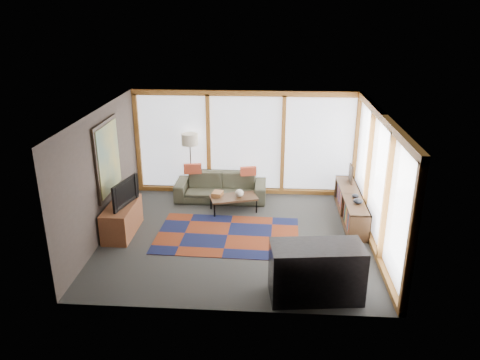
# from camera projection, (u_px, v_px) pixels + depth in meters

# --- Properties ---
(ground) EXTENTS (5.50, 5.50, 0.00)m
(ground) POSITION_uv_depth(u_px,v_px,m) (239.00, 237.00, 9.66)
(ground) COLOR #2E2E2C
(ground) RESTS_ON ground
(room_envelope) EXTENTS (5.52, 5.02, 2.62)m
(room_envelope) POSITION_uv_depth(u_px,v_px,m) (264.00, 158.00, 9.61)
(room_envelope) COLOR #3B322C
(room_envelope) RESTS_ON ground
(rug) EXTENTS (2.98, 1.97, 0.01)m
(rug) POSITION_uv_depth(u_px,v_px,m) (228.00, 235.00, 9.71)
(rug) COLOR maroon
(rug) RESTS_ON ground
(sofa) EXTENTS (2.20, 0.86, 0.64)m
(sofa) POSITION_uv_depth(u_px,v_px,m) (221.00, 187.00, 11.41)
(sofa) COLOR #3A3C2B
(sofa) RESTS_ON ground
(pillow_left) EXTENTS (0.45, 0.21, 0.24)m
(pillow_left) POSITION_uv_depth(u_px,v_px,m) (193.00, 169.00, 11.34)
(pillow_left) COLOR #B24228
(pillow_left) RESTS_ON sofa
(pillow_right) EXTENTS (0.40, 0.20, 0.21)m
(pillow_right) POSITION_uv_depth(u_px,v_px,m) (248.00, 171.00, 11.22)
(pillow_right) COLOR #B24228
(pillow_right) RESTS_ON sofa
(floor_lamp) EXTENTS (0.40, 0.40, 1.60)m
(floor_lamp) POSITION_uv_depth(u_px,v_px,m) (191.00, 165.00, 11.45)
(floor_lamp) COLOR black
(floor_lamp) RESTS_ON ground
(coffee_table) EXTENTS (1.17, 0.82, 0.35)m
(coffee_table) POSITION_uv_depth(u_px,v_px,m) (234.00, 204.00, 10.81)
(coffee_table) COLOR #351D10
(coffee_table) RESTS_ON ground
(book_stack) EXTENTS (0.27, 0.31, 0.09)m
(book_stack) POSITION_uv_depth(u_px,v_px,m) (218.00, 194.00, 10.79)
(book_stack) COLOR #975E32
(book_stack) RESTS_ON coffee_table
(vase) EXTENTS (0.22, 0.22, 0.17)m
(vase) POSITION_uv_depth(u_px,v_px,m) (239.00, 193.00, 10.72)
(vase) COLOR beige
(vase) RESTS_ON coffee_table
(bookshelf) EXTENTS (0.43, 2.35, 0.59)m
(bookshelf) POSITION_uv_depth(u_px,v_px,m) (351.00, 206.00, 10.39)
(bookshelf) COLOR #351D10
(bookshelf) RESTS_ON ground
(bowl_a) EXTENTS (0.22, 0.22, 0.10)m
(bowl_a) POSITION_uv_depth(u_px,v_px,m) (358.00, 201.00, 9.79)
(bowl_a) COLOR black
(bowl_a) RESTS_ON bookshelf
(bowl_b) EXTENTS (0.19, 0.19, 0.08)m
(bowl_b) POSITION_uv_depth(u_px,v_px,m) (356.00, 196.00, 10.09)
(bowl_b) COLOR black
(bowl_b) RESTS_ON bookshelf
(shelf_picture) EXTENTS (0.05, 0.33, 0.43)m
(shelf_picture) POSITION_uv_depth(u_px,v_px,m) (351.00, 174.00, 10.88)
(shelf_picture) COLOR black
(shelf_picture) RESTS_ON bookshelf
(tv_console) EXTENTS (0.53, 1.27, 0.63)m
(tv_console) POSITION_uv_depth(u_px,v_px,m) (122.00, 219.00, 9.71)
(tv_console) COLOR brown
(tv_console) RESTS_ON ground
(television) EXTENTS (0.34, 0.95, 0.54)m
(television) POSITION_uv_depth(u_px,v_px,m) (121.00, 192.00, 9.54)
(television) COLOR black
(television) RESTS_ON tv_console
(bar_counter) EXTENTS (1.54, 0.85, 0.93)m
(bar_counter) POSITION_uv_depth(u_px,v_px,m) (316.00, 272.00, 7.52)
(bar_counter) COLOR black
(bar_counter) RESTS_ON ground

